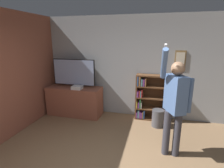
% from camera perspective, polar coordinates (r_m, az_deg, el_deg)
% --- Properties ---
extents(wall_back, '(6.58, 0.09, 2.70)m').
position_cam_1_polar(wall_back, '(4.76, 5.82, 5.42)').
color(wall_back, '#9EA3A8').
rests_on(wall_back, ground_plane).
extents(wall_side_brick, '(0.06, 4.53, 2.70)m').
position_cam_1_polar(wall_side_brick, '(4.44, -28.93, 2.98)').
color(wall_side_brick, '#93513D').
rests_on(wall_side_brick, ground_plane).
extents(tv_ledge, '(1.50, 0.56, 0.80)m').
position_cam_1_polar(tv_ledge, '(5.06, -12.02, -5.42)').
color(tv_ledge, '#93513D').
rests_on(tv_ledge, ground_plane).
extents(television, '(1.20, 0.22, 0.78)m').
position_cam_1_polar(television, '(4.89, -12.32, 3.58)').
color(television, black).
rests_on(television, tv_ledge).
extents(game_console, '(0.27, 0.22, 0.09)m').
position_cam_1_polar(game_console, '(4.75, -11.34, -1.13)').
color(game_console, white).
rests_on(game_console, tv_ledge).
extents(bookshelf, '(0.81, 0.28, 1.21)m').
position_cam_1_polar(bookshelf, '(4.72, 11.88, -4.35)').
color(bookshelf, brown).
rests_on(bookshelf, ground_plane).
extents(person, '(0.55, 0.56, 2.03)m').
position_cam_1_polar(person, '(3.22, 19.82, -5.31)').
color(person, '#383842').
rests_on(person, ground_plane).
extents(waste_bin, '(0.28, 0.28, 0.43)m').
position_cam_1_polar(waste_bin, '(4.50, 14.70, -10.73)').
color(waste_bin, '#4C4C51').
rests_on(waste_bin, ground_plane).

